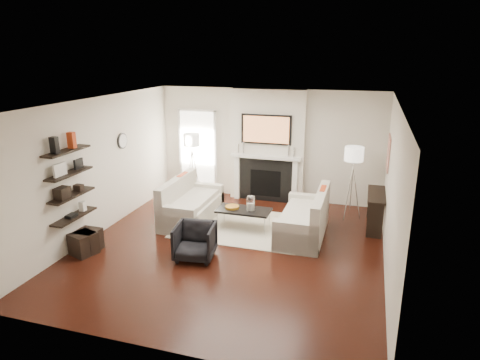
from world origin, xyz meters
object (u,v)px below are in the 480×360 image
(coffee_table, at_px, (244,210))
(lamp_left_shade, at_px, (192,140))
(lamp_right_shade, at_px, (354,154))
(loveseat_left_base, at_px, (192,211))
(armchair, at_px, (195,240))
(loveseat_right_base, at_px, (302,226))
(ottoman_near, at_px, (88,240))

(coffee_table, xyz_separation_m, lamp_left_shade, (-1.83, 1.65, 1.05))
(lamp_left_shade, distance_m, lamp_right_shade, 3.92)
(loveseat_left_base, xyz_separation_m, armchair, (0.75, -1.62, 0.14))
(coffee_table, bearing_deg, lamp_left_shade, 137.94)
(coffee_table, distance_m, lamp_left_shade, 2.68)
(loveseat_right_base, relative_size, coffee_table, 1.64)
(lamp_left_shade, distance_m, ottoman_near, 3.74)
(loveseat_right_base, height_order, coffee_table, same)
(loveseat_left_base, height_order, lamp_left_shade, lamp_left_shade)
(lamp_right_shade, height_order, ottoman_near, lamp_right_shade)
(lamp_left_shade, relative_size, ottoman_near, 1.00)
(loveseat_left_base, distance_m, armchair, 1.79)
(loveseat_right_base, distance_m, ottoman_near, 4.09)
(ottoman_near, bearing_deg, loveseat_right_base, 26.31)
(loveseat_right_base, xyz_separation_m, lamp_left_shade, (-3.05, 1.65, 1.24))
(lamp_left_shade, bearing_deg, loveseat_left_base, -67.80)
(armchair, xyz_separation_m, lamp_right_shade, (2.52, 2.77, 1.10))
(loveseat_right_base, distance_m, lamp_left_shade, 3.68)
(ottoman_near, bearing_deg, armchair, 8.43)
(loveseat_left_base, bearing_deg, armchair, -65.31)
(loveseat_left_base, relative_size, lamp_left_shade, 4.50)
(armchair, bearing_deg, lamp_right_shade, 39.44)
(loveseat_right_base, relative_size, ottoman_near, 4.50)
(loveseat_right_base, relative_size, armchair, 2.59)
(coffee_table, xyz_separation_m, lamp_right_shade, (2.07, 1.25, 1.05))
(coffee_table, bearing_deg, loveseat_left_base, 175.15)
(lamp_left_shade, bearing_deg, ottoman_near, -100.13)
(loveseat_right_base, bearing_deg, loveseat_left_base, 177.48)
(lamp_right_shade, bearing_deg, coffee_table, -148.87)
(armchair, distance_m, ottoman_near, 2.03)
(loveseat_left_base, xyz_separation_m, lamp_left_shade, (-0.63, 1.55, 1.24))
(loveseat_right_base, bearing_deg, lamp_right_shade, 55.87)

